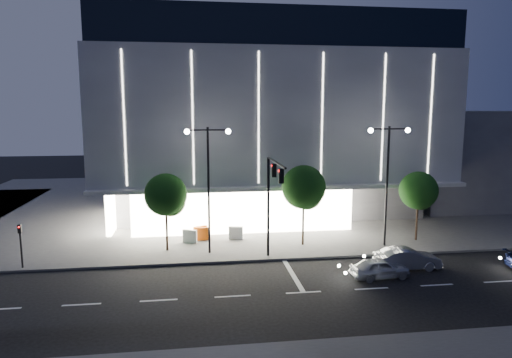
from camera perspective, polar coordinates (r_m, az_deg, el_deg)
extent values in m
plane|color=black|center=(27.55, 1.05, -13.01)|extent=(160.00, 160.00, 0.00)
cube|color=#474747|center=(51.11, 2.48, -2.71)|extent=(70.00, 40.00, 0.15)
cube|color=#4C4C51|center=(50.45, 0.25, -0.63)|extent=(28.00, 21.00, 4.00)
cube|color=gray|center=(47.80, 0.60, 7.89)|extent=(30.00, 25.00, 11.00)
cube|color=black|center=(48.21, 0.61, 16.24)|extent=(29.40, 24.50, 3.00)
cube|color=white|center=(37.12, -1.47, -4.04)|extent=(18.00, 0.40, 3.60)
cube|color=white|center=(42.65, -16.88, -2.74)|extent=(0.40, 10.00, 3.60)
cube|color=gray|center=(36.19, 3.42, -1.00)|extent=(30.00, 2.00, 0.30)
cube|color=white|center=(35.46, 3.56, 7.57)|extent=(24.00, 0.06, 10.00)
cube|color=#4C4C51|center=(57.91, 23.45, 2.86)|extent=(16.00, 20.00, 10.00)
cylinder|color=black|center=(31.22, 1.54, -3.68)|extent=(0.18, 0.18, 7.00)
cylinder|color=black|center=(27.82, 2.53, 2.10)|extent=(0.14, 5.80, 0.14)
cube|color=black|center=(28.58, 2.27, 1.07)|extent=(0.28, 0.18, 0.85)
cube|color=black|center=(26.24, 3.18, 0.38)|extent=(0.28, 0.18, 0.85)
sphere|color=#FF0C0C|center=(28.52, 2.04, 1.66)|extent=(0.14, 0.14, 0.14)
cylinder|color=black|center=(31.82, -5.94, -1.65)|extent=(0.16, 0.16, 9.00)
cylinder|color=black|center=(31.32, -7.35, 6.09)|extent=(1.40, 0.10, 0.10)
cylinder|color=black|center=(31.36, -4.78, 6.13)|extent=(1.40, 0.10, 0.10)
sphere|color=white|center=(31.33, -8.63, 5.88)|extent=(0.36, 0.36, 0.36)
sphere|color=white|center=(31.41, -3.49, 5.97)|extent=(0.36, 0.36, 0.36)
cylinder|color=black|center=(34.73, 16.04, -1.07)|extent=(0.16, 0.16, 9.00)
cylinder|color=black|center=(34.00, 15.26, 6.06)|extent=(1.40, 0.10, 0.10)
cylinder|color=black|center=(34.57, 17.41, 6.00)|extent=(1.40, 0.10, 0.10)
sphere|color=white|center=(33.74, 14.15, 5.91)|extent=(0.36, 0.36, 0.36)
sphere|color=white|center=(34.88, 18.44, 5.81)|extent=(0.36, 0.36, 0.36)
cylinder|color=black|center=(32.94, -27.30, -7.59)|extent=(0.12, 0.12, 3.00)
cube|color=black|center=(32.65, -27.45, -5.56)|extent=(0.22, 0.16, 0.55)
sphere|color=#FF0C0C|center=(32.51, -27.53, -5.35)|extent=(0.10, 0.10, 0.10)
cylinder|color=black|center=(33.40, -11.10, -5.85)|extent=(0.16, 0.16, 3.78)
sphere|color=black|center=(32.90, -11.22, -1.93)|extent=(3.02, 3.02, 3.02)
sphere|color=black|center=(33.18, -10.65, -2.78)|extent=(2.16, 2.16, 2.16)
sphere|color=black|center=(32.83, -11.65, -2.55)|extent=(1.94, 1.94, 1.94)
cylinder|color=black|center=(34.24, 5.91, -5.13)|extent=(0.16, 0.16, 4.06)
sphere|color=black|center=(33.73, 5.98, -1.01)|extent=(3.25, 3.25, 3.25)
sphere|color=black|center=(34.10, 6.37, -1.91)|extent=(2.32, 2.32, 2.32)
sphere|color=black|center=(33.59, 5.61, -1.65)|extent=(2.09, 2.09, 2.09)
cylinder|color=black|center=(37.42, 19.47, -4.73)|extent=(0.16, 0.16, 3.64)
sphere|color=black|center=(36.98, 19.65, -1.35)|extent=(2.91, 2.91, 2.91)
sphere|color=black|center=(37.38, 19.87, -2.07)|extent=(2.08, 2.08, 2.08)
sphere|color=black|center=(36.79, 19.38, -1.89)|extent=(1.87, 1.87, 1.87)
imported|color=#AEB2B6|center=(29.26, 15.21, -10.71)|extent=(3.76, 1.81, 1.24)
imported|color=#9DA0A4|center=(31.32, 18.36, -9.42)|extent=(4.22, 1.61, 1.37)
cube|color=#C74D0B|center=(35.79, -6.72, -6.82)|extent=(1.11, 0.27, 1.00)
cube|color=silver|center=(35.23, -8.27, -7.10)|extent=(1.11, 0.65, 1.00)
cube|color=orange|center=(36.21, -6.97, -6.64)|extent=(1.10, 0.69, 1.00)
cube|color=white|center=(35.86, -2.54, -6.73)|extent=(1.13, 0.49, 1.00)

